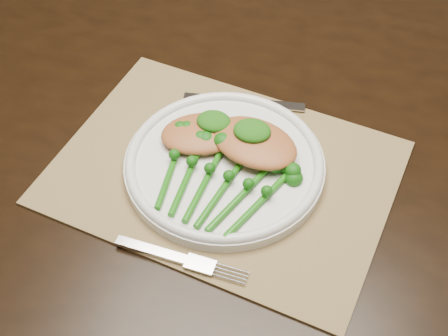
% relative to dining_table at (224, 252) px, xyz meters
% --- Properties ---
extents(floor, '(4.00, 4.00, 0.00)m').
position_rel_dining_table_xyz_m(floor, '(0.12, 0.14, -0.38)').
color(floor, brown).
rests_on(floor, ground).
extents(dining_table, '(1.62, 0.94, 0.75)m').
position_rel_dining_table_xyz_m(dining_table, '(0.00, 0.00, 0.00)').
color(dining_table, black).
rests_on(dining_table, ground).
extents(placemat, '(0.53, 0.43, 0.00)m').
position_rel_dining_table_xyz_m(placemat, '(0.03, -0.10, 0.37)').
color(placemat, olive).
rests_on(placemat, dining_table).
extents(dinner_plate, '(0.29, 0.29, 0.03)m').
position_rel_dining_table_xyz_m(dinner_plate, '(0.03, -0.10, 0.39)').
color(dinner_plate, silver).
rests_on(dinner_plate, placemat).
extents(knife, '(0.19, 0.04, 0.01)m').
position_rel_dining_table_xyz_m(knife, '(0.00, 0.04, 0.38)').
color(knife, silver).
rests_on(knife, placemat).
extents(fork, '(0.18, 0.03, 0.01)m').
position_rel_dining_table_xyz_m(fork, '(0.02, -0.26, 0.38)').
color(fork, silver).
rests_on(fork, placemat).
extents(chicken_fillet_left, '(0.14, 0.12, 0.02)m').
position_rel_dining_table_xyz_m(chicken_fillet_left, '(-0.02, -0.06, 0.41)').
color(chicken_fillet_left, '#B06433').
rests_on(chicken_fillet_left, dinner_plate).
extents(chicken_fillet_right, '(0.15, 0.13, 0.03)m').
position_rel_dining_table_xyz_m(chicken_fillet_right, '(0.06, -0.07, 0.41)').
color(chicken_fillet_right, '#B06433').
rests_on(chicken_fillet_right, dinner_plate).
extents(pesto_dollop_left, '(0.05, 0.04, 0.02)m').
position_rel_dining_table_xyz_m(pesto_dollop_left, '(-0.00, -0.05, 0.42)').
color(pesto_dollop_left, '#11460A').
rests_on(pesto_dollop_left, chicken_fillet_left).
extents(pesto_dollop_right, '(0.05, 0.05, 0.02)m').
position_rel_dining_table_xyz_m(pesto_dollop_right, '(0.06, -0.06, 0.43)').
color(pesto_dollop_right, '#11460A').
rests_on(pesto_dollop_right, chicken_fillet_right).
extents(broccolini_bundle, '(0.19, 0.21, 0.04)m').
position_rel_dining_table_xyz_m(broccolini_bundle, '(0.02, -0.15, 0.40)').
color(broccolini_bundle, '#16600C').
rests_on(broccolini_bundle, dinner_plate).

